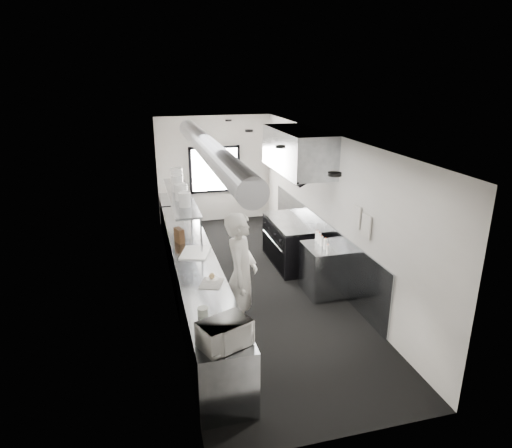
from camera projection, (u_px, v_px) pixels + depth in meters
floor at (252, 283)px, 8.65m from camera, size 3.00×8.00×0.01m
ceiling at (252, 136)px, 7.74m from camera, size 3.00×8.00×0.01m
wall_back at (215, 169)px, 11.86m from camera, size 3.00×0.02×2.80m
wall_front at (350, 329)px, 4.54m from camera, size 3.00×0.02×2.80m
wall_left at (169, 220)px, 7.83m from camera, size 0.02×8.00×2.80m
wall_right at (328, 207)px, 8.56m from camera, size 0.02×8.00×2.80m
wall_cladding at (319, 243)px, 9.11m from camera, size 0.03×5.50×1.10m
hvac_duct at (209, 149)px, 8.02m from camera, size 0.40×6.40×0.40m
service_window at (215, 170)px, 11.82m from camera, size 1.36×0.05×1.25m
exhaust_hood at (297, 151)px, 8.78m from camera, size 0.81×2.20×0.88m
prep_counter at (195, 279)px, 7.77m from camera, size 0.70×6.00×0.90m
pass_shelf at (181, 197)px, 8.78m from camera, size 0.45×3.00×0.68m
range at (292, 242)px, 9.39m from camera, size 0.88×1.60×0.94m
bottle_station at (323, 270)px, 8.14m from camera, size 0.65×0.80×0.90m
far_work_table at (176, 216)px, 11.15m from camera, size 0.70×1.20×0.90m
notice_sheet_a at (356, 216)px, 7.39m from camera, size 0.02×0.28×0.38m
notice_sheet_b at (366, 226)px, 7.09m from camera, size 0.02×0.28×0.38m
line_cook at (241, 277)px, 6.64m from camera, size 0.73×0.85×1.98m
microwave at (225, 334)px, 5.07m from camera, size 0.64×0.57×0.32m
deli_tub_a at (205, 325)px, 5.44m from camera, size 0.19×0.19×0.11m
deli_tub_b at (203, 311)px, 5.75m from camera, size 0.19×0.19×0.10m
newspaper at (212, 283)px, 6.61m from camera, size 0.43×0.47×0.01m
small_plate at (212, 279)px, 6.75m from camera, size 0.22×0.22×0.02m
pastry at (212, 276)px, 6.73m from camera, size 0.09×0.09×0.09m
cutting_board at (195, 253)px, 7.71m from camera, size 0.62×0.71×0.02m
knife_block at (179, 235)px, 8.17m from camera, size 0.18×0.27×0.27m
plate_stack_a at (185, 200)px, 7.99m from camera, size 0.26×0.26×0.26m
plate_stack_b at (181, 192)px, 8.39m from camera, size 0.28×0.28×0.31m
plate_stack_c at (177, 183)px, 8.98m from camera, size 0.25×0.25×0.33m
plate_stack_d at (177, 177)px, 9.39m from camera, size 0.33×0.33×0.39m
squeeze_bottle_a at (328, 249)px, 7.67m from camera, size 0.07×0.07×0.16m
squeeze_bottle_b at (325, 244)px, 7.86m from camera, size 0.07×0.07×0.19m
squeeze_bottle_c at (321, 241)px, 8.00m from camera, size 0.06×0.06×0.18m
squeeze_bottle_d at (319, 238)px, 8.12m from camera, size 0.08×0.08×0.20m
squeeze_bottle_e at (317, 236)px, 8.24m from camera, size 0.08×0.08×0.19m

